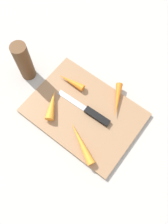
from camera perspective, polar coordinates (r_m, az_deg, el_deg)
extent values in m
plane|color=#ADA8A0|center=(0.75, 0.00, -0.34)|extent=(1.40, 1.40, 0.00)
cube|color=#99704C|center=(0.75, 0.00, -0.17)|extent=(0.36, 0.26, 0.01)
cube|color=#B7B7BC|center=(0.76, -2.96, 2.91)|extent=(0.11, 0.02, 0.00)
cube|color=black|center=(0.73, 3.29, -1.08)|extent=(0.09, 0.02, 0.01)
cone|color=orange|center=(0.70, -0.76, -7.62)|extent=(0.14, 0.09, 0.02)
cone|color=orange|center=(0.75, 8.36, 3.00)|extent=(0.08, 0.12, 0.02)
cone|color=orange|center=(0.78, -3.28, 7.61)|extent=(0.10, 0.03, 0.02)
cone|color=orange|center=(0.74, -8.04, 1.84)|extent=(0.08, 0.10, 0.03)
cylinder|color=brown|center=(0.78, -14.78, 12.15)|extent=(0.05, 0.05, 0.15)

